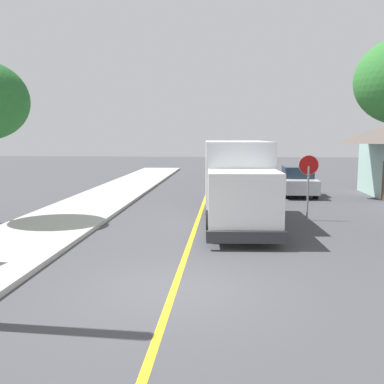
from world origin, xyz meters
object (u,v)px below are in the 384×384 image
Objects in this scene: parked_car_near at (246,186)px; parked_car_mid at (248,176)px; stop_sign at (308,175)px; box_truck at (237,179)px; parked_van_across at (297,182)px; parked_car_far at (242,169)px.

parked_car_near is 5.86m from parked_car_mid.
parked_car_mid is 11.03m from stop_sign.
box_truck is at bearing -96.04° from parked_car_near.
parked_van_across is at bearing 40.26° from parked_car_near.
parked_van_across is (2.85, -9.38, 0.00)m from parked_car_far.
parked_car_far is at bearing 97.01° from stop_sign.
parked_car_mid and parked_car_far have the same top height.
parked_car_mid and parked_van_across have the same top height.
stop_sign is (-0.77, -7.51, 1.06)m from parked_van_across.
parked_car_near is 1.00× the size of parked_van_across.
parked_car_mid is 1.01× the size of parked_van_across.
parked_car_mid is at bearing -88.18° from parked_car_far.
box_truck is 3.05m from stop_sign.
parked_car_mid is (0.35, 5.85, 0.00)m from parked_car_near.
stop_sign is at bearing -80.11° from parked_car_mid.
parked_car_mid is (0.98, 11.86, -0.97)m from box_truck.
parked_car_mid is 1.67× the size of stop_sign.
parked_car_near and parked_van_across have the same top height.
parked_van_across is (3.64, 8.55, -0.97)m from box_truck.
parked_car_near is 5.54m from stop_sign.
parked_car_mid is at bearing 128.81° from parked_van_across.
box_truck is 11.94m from parked_car_mid.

